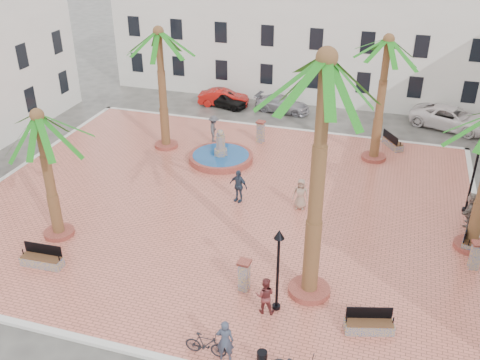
{
  "coord_description": "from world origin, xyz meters",
  "views": [
    {
      "loc": [
        8.17,
        -23.34,
        14.64
      ],
      "look_at": [
        1.0,
        0.0,
        1.6
      ],
      "focal_mm": 40.0,
      "sensor_mm": 36.0,
      "label": 1
    }
  ],
  "objects_px": {
    "bench_e": "(470,238)",
    "pedestrian_fountain_b": "(238,186)",
    "bench_ne": "(392,143)",
    "palm_sw": "(40,131)",
    "palm_nw": "(159,45)",
    "bollard_e": "(476,255)",
    "lamppost_e": "(476,163)",
    "pedestrian_north": "(214,129)",
    "car_black": "(225,99)",
    "car_red": "(224,98)",
    "bollard_n": "(261,131)",
    "car_silver": "(282,104)",
    "fountain": "(221,156)",
    "pedestrian_fountain_a": "(301,194)",
    "palm_ne": "(387,54)",
    "cyclist_a": "(225,341)",
    "lamppost_s": "(278,257)",
    "litter_bin": "(262,360)",
    "bicycle_b": "(206,344)",
    "car_white": "(451,118)",
    "bollard_se": "(244,275)",
    "pedestrian_east": "(470,209)",
    "bench_s": "(42,260)",
    "cyclist_b": "(265,295)"
  },
  "relations": [
    {
      "from": "pedestrian_fountain_a",
      "to": "car_white",
      "type": "distance_m",
      "value": 16.25
    },
    {
      "from": "bench_ne",
      "to": "car_black",
      "type": "distance_m",
      "value": 13.62
    },
    {
      "from": "palm_sw",
      "to": "bench_ne",
      "type": "bearing_deg",
      "value": 45.72
    },
    {
      "from": "bench_e",
      "to": "cyclist_a",
      "type": "distance_m",
      "value": 13.37
    },
    {
      "from": "cyclist_a",
      "to": "pedestrian_north",
      "type": "relative_size",
      "value": 0.93
    },
    {
      "from": "bench_ne",
      "to": "bollard_n",
      "type": "xyz_separation_m",
      "value": [
        -8.4,
        -1.78,
        0.49
      ]
    },
    {
      "from": "lamppost_e",
      "to": "pedestrian_north",
      "type": "bearing_deg",
      "value": 163.77
    },
    {
      "from": "palm_nw",
      "to": "car_red",
      "type": "distance_m",
      "value": 10.77
    },
    {
      "from": "palm_nw",
      "to": "bollard_e",
      "type": "xyz_separation_m",
      "value": [
        18.16,
        -7.89,
        -5.91
      ]
    },
    {
      "from": "bench_s",
      "to": "bollard_se",
      "type": "xyz_separation_m",
      "value": [
        8.99,
        1.06,
        0.46
      ]
    },
    {
      "from": "palm_ne",
      "to": "bollard_se",
      "type": "xyz_separation_m",
      "value": [
        -4.11,
        -14.31,
        -5.83
      ]
    },
    {
      "from": "bollard_n",
      "to": "cyclist_b",
      "type": "xyz_separation_m",
      "value": [
        4.43,
        -15.75,
        0.03
      ]
    },
    {
      "from": "lamppost_s",
      "to": "car_red",
      "type": "bearing_deg",
      "value": 113.67
    },
    {
      "from": "fountain",
      "to": "litter_bin",
      "type": "distance_m",
      "value": 16.55
    },
    {
      "from": "palm_sw",
      "to": "car_black",
      "type": "distance_m",
      "value": 20.22
    },
    {
      "from": "pedestrian_east",
      "to": "bench_e",
      "type": "bearing_deg",
      "value": 15.61
    },
    {
      "from": "lamppost_e",
      "to": "litter_bin",
      "type": "distance_m",
      "value": 15.29
    },
    {
      "from": "bollard_n",
      "to": "car_white",
      "type": "distance_m",
      "value": 13.81
    },
    {
      "from": "bench_ne",
      "to": "car_red",
      "type": "bearing_deg",
      "value": 37.75
    },
    {
      "from": "litter_bin",
      "to": "car_silver",
      "type": "relative_size",
      "value": 0.17
    },
    {
      "from": "bollard_n",
      "to": "palm_nw",
      "type": "bearing_deg",
      "value": -156.33
    },
    {
      "from": "bench_e",
      "to": "pedestrian_fountain_b",
      "type": "bearing_deg",
      "value": 97.99
    },
    {
      "from": "fountain",
      "to": "cyclist_a",
      "type": "height_order",
      "value": "fountain"
    },
    {
      "from": "bench_e",
      "to": "pedestrian_north",
      "type": "relative_size",
      "value": 1.07
    },
    {
      "from": "pedestrian_north",
      "to": "car_silver",
      "type": "distance_m",
      "value": 7.82
    },
    {
      "from": "palm_nw",
      "to": "lamppost_s",
      "type": "xyz_separation_m",
      "value": [
        10.51,
        -12.94,
        -4.1
      ]
    },
    {
      "from": "bench_s",
      "to": "car_red",
      "type": "bearing_deg",
      "value": 84.66
    },
    {
      "from": "palm_ne",
      "to": "pedestrian_fountain_b",
      "type": "bearing_deg",
      "value": -131.28
    },
    {
      "from": "pedestrian_fountain_b",
      "to": "pedestrian_north",
      "type": "relative_size",
      "value": 0.99
    },
    {
      "from": "bollard_se",
      "to": "cyclist_a",
      "type": "height_order",
      "value": "cyclist_a"
    },
    {
      "from": "car_white",
      "to": "palm_nw",
      "type": "bearing_deg",
      "value": 136.21
    },
    {
      "from": "bicycle_b",
      "to": "litter_bin",
      "type": "bearing_deg",
      "value": -90.17
    },
    {
      "from": "pedestrian_fountain_b",
      "to": "car_white",
      "type": "relative_size",
      "value": 0.33
    },
    {
      "from": "lamppost_s",
      "to": "bollard_se",
      "type": "relative_size",
      "value": 2.6
    },
    {
      "from": "fountain",
      "to": "bench_ne",
      "type": "distance_m",
      "value": 11.27
    },
    {
      "from": "pedestrian_north",
      "to": "palm_nw",
      "type": "bearing_deg",
      "value": 105.81
    },
    {
      "from": "fountain",
      "to": "pedestrian_fountain_a",
      "type": "bearing_deg",
      "value": -35.83
    },
    {
      "from": "car_black",
      "to": "car_red",
      "type": "relative_size",
      "value": 0.95
    },
    {
      "from": "bollard_n",
      "to": "car_silver",
      "type": "relative_size",
      "value": 0.35
    },
    {
      "from": "palm_ne",
      "to": "bollard_n",
      "type": "height_order",
      "value": "palm_ne"
    },
    {
      "from": "bench_e",
      "to": "bench_ne",
      "type": "xyz_separation_m",
      "value": [
        -4.06,
        10.19,
        -0.01
      ]
    },
    {
      "from": "lamppost_s",
      "to": "litter_bin",
      "type": "relative_size",
      "value": 5.16
    },
    {
      "from": "bench_ne",
      "to": "pedestrian_east",
      "type": "height_order",
      "value": "pedestrian_east"
    },
    {
      "from": "palm_sw",
      "to": "car_black",
      "type": "xyz_separation_m",
      "value": [
        1.91,
        19.52,
        -4.91
      ]
    },
    {
      "from": "bollard_se",
      "to": "cyclist_b",
      "type": "distance_m",
      "value": 1.56
    },
    {
      "from": "bollard_e",
      "to": "bollard_n",
      "type": "bearing_deg",
      "value": 140.24
    },
    {
      "from": "bollard_e",
      "to": "car_black",
      "type": "relative_size",
      "value": 0.36
    },
    {
      "from": "palm_sw",
      "to": "pedestrian_fountain_a",
      "type": "height_order",
      "value": "palm_sw"
    },
    {
      "from": "cyclist_a",
      "to": "car_red",
      "type": "bearing_deg",
      "value": -81.88
    },
    {
      "from": "fountain",
      "to": "pedestrian_east",
      "type": "distance_m",
      "value": 14.5
    }
  ]
}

